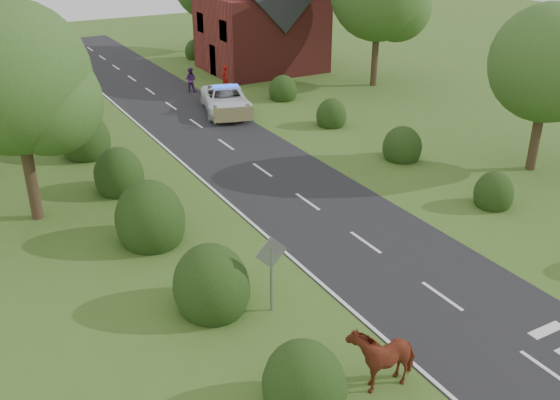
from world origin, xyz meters
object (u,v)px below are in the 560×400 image
police_van (226,100)px  pedestrian_red (225,78)px  road_sign (271,263)px  cow (382,358)px  pedestrian_purple (191,80)px

police_van → pedestrian_red: bearing=81.7°
road_sign → cow: road_sign is taller
cow → pedestrian_red: (8.55, 27.89, 0.13)m
police_van → cow: bearing=-89.7°
police_van → pedestrian_red: police_van is taller
road_sign → cow: 4.30m
cow → police_van: size_ratio=0.33×
road_sign → police_van: 20.56m
road_sign → police_van: bearing=68.8°
road_sign → pedestrian_purple: size_ratio=1.57×
road_sign → pedestrian_red: 25.66m
cow → police_van: police_van is taller
police_van → road_sign: bearing=-95.3°
cow → pedestrian_red: pedestrian_red is taller
cow → pedestrian_red: size_ratio=1.19×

